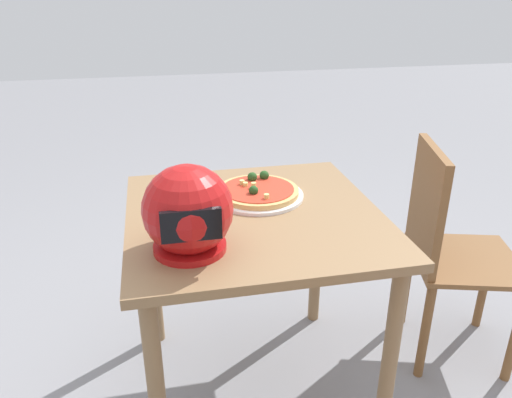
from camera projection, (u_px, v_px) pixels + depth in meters
ground_plane at (254, 385)px, 1.95m from camera, size 14.00×14.00×0.00m
dining_table at (254, 242)px, 1.69m from camera, size 0.83×0.84×0.75m
pizza_plate at (258, 195)px, 1.76m from camera, size 0.32×0.32×0.01m
pizza at (258, 190)px, 1.75m from camera, size 0.29×0.29×0.05m
motorcycle_helmet at (188, 212)px, 1.37m from camera, size 0.25×0.25×0.25m
chair_side at (446, 244)px, 1.95m from camera, size 0.49×0.49×0.90m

